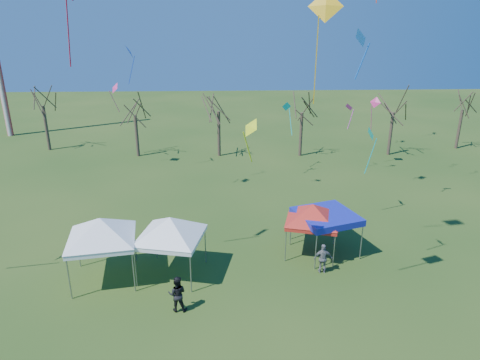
% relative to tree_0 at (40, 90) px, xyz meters
% --- Properties ---
extents(ground, '(140.00, 140.00, 0.00)m').
position_rel_tree_0_xyz_m(ground, '(20.85, -27.38, -6.49)').
color(ground, '#234315').
rests_on(ground, ground).
extents(tree_0, '(3.83, 3.83, 8.44)m').
position_rel_tree_0_xyz_m(tree_0, '(0.00, 0.00, 0.00)').
color(tree_0, '#3D2D21').
rests_on(tree_0, ground).
extents(tree_1, '(3.42, 3.42, 7.54)m').
position_rel_tree_0_xyz_m(tree_1, '(10.08, -2.73, -0.70)').
color(tree_1, '#3D2D21').
rests_on(tree_1, ground).
extents(tree_2, '(3.71, 3.71, 8.18)m').
position_rel_tree_0_xyz_m(tree_2, '(18.48, -3.01, -0.20)').
color(tree_2, '#3D2D21').
rests_on(tree_2, ground).
extents(tree_3, '(3.59, 3.59, 7.91)m').
position_rel_tree_0_xyz_m(tree_3, '(26.88, -3.34, -0.41)').
color(tree_3, '#3D2D21').
rests_on(tree_3, ground).
extents(tree_4, '(3.58, 3.58, 7.89)m').
position_rel_tree_0_xyz_m(tree_4, '(36.20, -3.38, -0.43)').
color(tree_4, '#3D2D21').
rests_on(tree_4, ground).
extents(tree_5, '(3.39, 3.39, 7.46)m').
position_rel_tree_0_xyz_m(tree_5, '(44.57, -1.32, -0.76)').
color(tree_5, '#3D2D21').
rests_on(tree_5, ground).
extents(tent_white_west, '(4.63, 4.63, 4.13)m').
position_rel_tree_0_xyz_m(tent_white_west, '(12.45, -25.57, -3.15)').
color(tent_white_west, gray).
rests_on(tent_white_west, ground).
extents(tent_white_mid, '(4.37, 4.37, 3.95)m').
position_rel_tree_0_xyz_m(tent_white_mid, '(16.00, -25.28, -3.30)').
color(tent_white_mid, gray).
rests_on(tent_white_mid, ground).
extents(tent_red, '(3.97, 3.97, 3.62)m').
position_rel_tree_0_xyz_m(tent_red, '(24.01, -23.26, -3.56)').
color(tent_red, gray).
rests_on(tent_red, ground).
extents(tent_blue, '(4.07, 4.07, 2.53)m').
position_rel_tree_0_xyz_m(tent_blue, '(24.84, -23.24, -4.16)').
color(tent_blue, gray).
rests_on(tent_blue, ground).
extents(person_grey, '(1.04, 0.49, 1.72)m').
position_rel_tree_0_xyz_m(person_grey, '(24.23, -25.50, -5.62)').
color(person_grey, slate).
rests_on(person_grey, ground).
extents(person_dark, '(0.92, 0.73, 1.82)m').
position_rel_tree_0_xyz_m(person_dark, '(16.57, -28.48, -5.58)').
color(person_dark, black).
rests_on(person_dark, ground).
extents(kite_27, '(0.63, 0.93, 2.15)m').
position_rel_tree_0_xyz_m(kite_27, '(24.85, -26.65, 5.86)').
color(kite_27, blue).
rests_on(kite_27, ground).
extents(kite_17, '(0.63, 1.07, 3.26)m').
position_rel_tree_0_xyz_m(kite_17, '(28.83, -18.14, -0.55)').
color(kite_17, '#0CB9AF').
rests_on(kite_17, ground).
extents(kite_1, '(0.99, 1.13, 2.12)m').
position_rel_tree_0_xyz_m(kite_1, '(20.06, -27.25, 2.12)').
color(kite_1, '#C7DF17').
rests_on(kite_1, ground).
extents(kite_19, '(0.94, 1.04, 2.30)m').
position_rel_tree_0_xyz_m(kite_19, '(30.12, -8.40, -0.54)').
color(kite_19, '#FF38CA').
rests_on(kite_19, ground).
extents(kite_22, '(1.03, 0.93, 3.05)m').
position_rel_tree_0_xyz_m(kite_22, '(24.61, -7.90, -0.59)').
color(kite_22, '#0DCFD0').
rests_on(kite_22, ground).
extents(kite_13, '(1.14, 1.26, 2.76)m').
position_rel_tree_0_xyz_m(kite_13, '(9.28, -6.76, 1.03)').
color(kite_13, '#DD317A').
rests_on(kite_13, ground).
extents(kite_12, '(1.05, 1.07, 3.34)m').
position_rel_tree_0_xyz_m(kite_12, '(32.83, -7.19, -0.39)').
color(kite_12, '#CA2C73').
rests_on(kite_12, ground).
extents(kite_2, '(1.04, 1.46, 3.25)m').
position_rel_tree_0_xyz_m(kite_2, '(11.15, -7.97, 4.20)').
color(kite_2, blue).
rests_on(kite_2, ground).
extents(kite_5, '(1.41, 0.93, 4.21)m').
position_rel_tree_0_xyz_m(kite_5, '(22.63, -29.14, 7.02)').
color(kite_5, gold).
rests_on(kite_5, ground).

